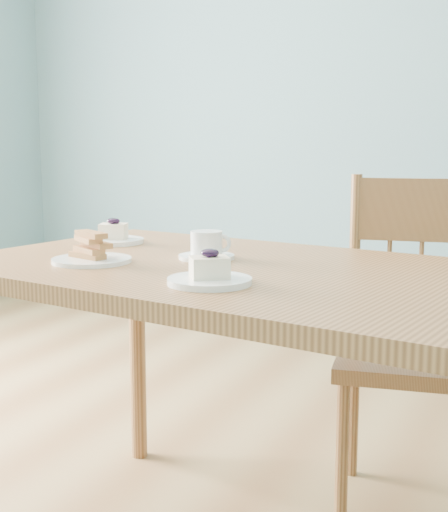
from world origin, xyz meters
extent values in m
cube|color=olive|center=(0.00, 0.00, -0.01)|extent=(5.00, 5.00, 0.01)
cube|color=#68969C|center=(0.00, 2.50, 1.35)|extent=(5.00, 0.01, 2.70)
cube|color=#99663A|center=(0.33, -0.20, 0.75)|extent=(1.54, 1.02, 0.04)
cylinder|color=#99663A|center=(-0.26, 0.24, 0.36)|extent=(0.05, 0.05, 0.73)
cube|color=#99663A|center=(0.64, 0.28, 0.45)|extent=(0.51, 0.49, 0.04)
cylinder|color=#99663A|center=(0.49, 0.07, 0.21)|extent=(0.04, 0.04, 0.43)
cylinder|color=#99663A|center=(0.43, 0.42, 0.21)|extent=(0.04, 0.04, 0.43)
cylinder|color=#99663A|center=(0.41, 0.43, 0.71)|extent=(0.03, 0.03, 0.49)
cube|color=#99663A|center=(0.61, 0.46, 0.86)|extent=(0.37, 0.09, 0.19)
cylinder|color=#99663A|center=(0.52, 0.45, 0.62)|extent=(0.01, 0.01, 0.29)
cylinder|color=#99663A|center=(0.61, 0.46, 0.62)|extent=(0.01, 0.01, 0.29)
cylinder|color=white|center=(0.33, -0.42, 0.77)|extent=(0.17, 0.17, 0.01)
cube|color=#FFE8C3|center=(0.33, -0.42, 0.80)|extent=(0.10, 0.09, 0.04)
ellipsoid|color=black|center=(0.33, -0.42, 0.83)|extent=(0.04, 0.04, 0.02)
sphere|color=black|center=(0.34, -0.41, 0.83)|extent=(0.02, 0.02, 0.02)
sphere|color=black|center=(0.33, -0.41, 0.83)|extent=(0.02, 0.02, 0.02)
sphere|color=black|center=(0.34, -0.43, 0.83)|extent=(0.02, 0.02, 0.02)
cylinder|color=white|center=(-0.19, 0.00, 0.77)|extent=(0.17, 0.17, 0.01)
cube|color=#FFE8C3|center=(-0.19, 0.00, 0.80)|extent=(0.09, 0.08, 0.04)
ellipsoid|color=black|center=(-0.19, 0.00, 0.83)|extent=(0.04, 0.04, 0.02)
sphere|color=black|center=(-0.17, 0.01, 0.83)|extent=(0.02, 0.02, 0.02)
sphere|color=black|center=(-0.19, 0.01, 0.83)|extent=(0.02, 0.02, 0.02)
sphere|color=black|center=(-0.18, -0.01, 0.83)|extent=(0.02, 0.02, 0.02)
cylinder|color=white|center=(0.18, -0.13, 0.77)|extent=(0.14, 0.14, 0.01)
cylinder|color=white|center=(0.18, -0.13, 0.81)|extent=(0.10, 0.10, 0.06)
cylinder|color=#8B5C3E|center=(0.18, -0.13, 0.83)|extent=(0.07, 0.07, 0.00)
torus|color=white|center=(0.22, -0.12, 0.81)|extent=(0.05, 0.02, 0.05)
cylinder|color=white|center=(-0.04, -0.30, 0.77)|extent=(0.19, 0.19, 0.01)
camera|label=1|loc=(0.97, -1.70, 1.05)|focal=50.00mm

